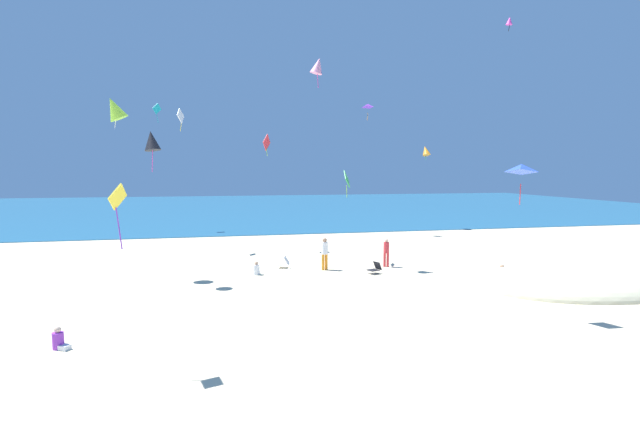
{
  "coord_description": "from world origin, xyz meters",
  "views": [
    {
      "loc": [
        -4.5,
        -11.42,
        5.15
      ],
      "look_at": [
        0.0,
        8.92,
        2.84
      ],
      "focal_mm": 27.37,
      "sensor_mm": 36.0,
      "label": 1
    }
  ],
  "objects_px": {
    "kite_pink": "(318,66)",
    "kite_black": "(152,141)",
    "kite_yellow": "(118,199)",
    "kite_green": "(347,179)",
    "kite_orange": "(426,151)",
    "kite_red": "(267,143)",
    "kite_purple": "(368,106)",
    "person_1": "(502,275)",
    "beach_chair_far_left": "(375,268)",
    "kite_white": "(181,116)",
    "person_0": "(59,341)",
    "kite_lime": "(115,108)",
    "kite_blue": "(521,168)",
    "person_3": "(325,251)",
    "beach_chair_near_camera": "(566,293)",
    "beach_chair_far_right": "(284,263)",
    "kite_teal": "(157,109)",
    "person_5": "(386,251)",
    "person_6": "(256,270)",
    "kite_magenta": "(509,21)"
  },
  "relations": [
    {
      "from": "beach_chair_far_left",
      "to": "kite_green",
      "type": "xyz_separation_m",
      "value": [
        -0.6,
        3.21,
        4.36
      ]
    },
    {
      "from": "kite_teal",
      "to": "kite_red",
      "type": "relative_size",
      "value": 1.18
    },
    {
      "from": "beach_chair_far_left",
      "to": "kite_orange",
      "type": "xyz_separation_m",
      "value": [
        10.49,
        17.29,
        6.57
      ]
    },
    {
      "from": "kite_yellow",
      "to": "kite_teal",
      "type": "relative_size",
      "value": 1.01
    },
    {
      "from": "kite_yellow",
      "to": "kite_green",
      "type": "bearing_deg",
      "value": 53.85
    },
    {
      "from": "beach_chair_far_right",
      "to": "kite_purple",
      "type": "bearing_deg",
      "value": -108.93
    },
    {
      "from": "kite_orange",
      "to": "beach_chair_far_left",
      "type": "bearing_deg",
      "value": -121.24
    },
    {
      "from": "beach_chair_far_right",
      "to": "kite_blue",
      "type": "xyz_separation_m",
      "value": [
        6.63,
        -10.42,
        4.93
      ]
    },
    {
      "from": "person_5",
      "to": "kite_red",
      "type": "height_order",
      "value": "kite_red"
    },
    {
      "from": "person_6",
      "to": "kite_blue",
      "type": "relative_size",
      "value": 0.46
    },
    {
      "from": "kite_orange",
      "to": "kite_teal",
      "type": "distance_m",
      "value": 23.19
    },
    {
      "from": "person_1",
      "to": "person_3",
      "type": "xyz_separation_m",
      "value": [
        -7.53,
        4.27,
        0.68
      ]
    },
    {
      "from": "kite_purple",
      "to": "person_1",
      "type": "bearing_deg",
      "value": -87.09
    },
    {
      "from": "person_0",
      "to": "kite_purple",
      "type": "relative_size",
      "value": 0.49
    },
    {
      "from": "person_1",
      "to": "kite_purple",
      "type": "height_order",
      "value": "kite_purple"
    },
    {
      "from": "beach_chair_far_right",
      "to": "kite_green",
      "type": "xyz_separation_m",
      "value": [
        3.62,
        0.81,
        4.35
      ]
    },
    {
      "from": "kite_orange",
      "to": "kite_blue",
      "type": "bearing_deg",
      "value": -107.7
    },
    {
      "from": "person_1",
      "to": "kite_lime",
      "type": "xyz_separation_m",
      "value": [
        -17.5,
        4.79,
        7.73
      ]
    },
    {
      "from": "kite_white",
      "to": "kite_teal",
      "type": "relative_size",
      "value": 0.88
    },
    {
      "from": "kite_yellow",
      "to": "kite_blue",
      "type": "height_order",
      "value": "kite_blue"
    },
    {
      "from": "person_0",
      "to": "kite_lime",
      "type": "distance_m",
      "value": 12.51
    },
    {
      "from": "person_0",
      "to": "person_1",
      "type": "relative_size",
      "value": 0.87
    },
    {
      "from": "beach_chair_near_camera",
      "to": "kite_green",
      "type": "relative_size",
      "value": 0.51
    },
    {
      "from": "beach_chair_far_right",
      "to": "person_5",
      "type": "xyz_separation_m",
      "value": [
        5.35,
        -0.91,
        0.59
      ]
    },
    {
      "from": "person_5",
      "to": "kite_magenta",
      "type": "bearing_deg",
      "value": -52.91
    },
    {
      "from": "beach_chair_near_camera",
      "to": "person_5",
      "type": "relative_size",
      "value": 0.51
    },
    {
      "from": "kite_lime",
      "to": "kite_purple",
      "type": "distance_m",
      "value": 21.18
    },
    {
      "from": "beach_chair_far_right",
      "to": "kite_blue",
      "type": "relative_size",
      "value": 0.5
    },
    {
      "from": "person_6",
      "to": "kite_red",
      "type": "distance_m",
      "value": 10.14
    },
    {
      "from": "person_6",
      "to": "kite_yellow",
      "type": "height_order",
      "value": "kite_yellow"
    },
    {
      "from": "kite_green",
      "to": "kite_purple",
      "type": "xyz_separation_m",
      "value": [
        4.97,
        11.7,
        5.59
      ]
    },
    {
      "from": "kite_blue",
      "to": "kite_red",
      "type": "bearing_deg",
      "value": 112.33
    },
    {
      "from": "kite_orange",
      "to": "kite_red",
      "type": "height_order",
      "value": "kite_red"
    },
    {
      "from": "kite_orange",
      "to": "kite_red",
      "type": "xyz_separation_m",
      "value": [
        -14.9,
        -8.71,
        0.05
      ]
    },
    {
      "from": "beach_chair_far_left",
      "to": "kite_white",
      "type": "bearing_deg",
      "value": -63.96
    },
    {
      "from": "kite_black",
      "to": "kite_teal",
      "type": "bearing_deg",
      "value": 94.96
    },
    {
      "from": "beach_chair_near_camera",
      "to": "person_6",
      "type": "height_order",
      "value": "person_6"
    },
    {
      "from": "kite_lime",
      "to": "kite_black",
      "type": "relative_size",
      "value": 0.84
    },
    {
      "from": "beach_chair_far_right",
      "to": "beach_chair_near_camera",
      "type": "bearing_deg",
      "value": 155.08
    },
    {
      "from": "kite_white",
      "to": "kite_red",
      "type": "relative_size",
      "value": 1.04
    },
    {
      "from": "person_5",
      "to": "kite_black",
      "type": "distance_m",
      "value": 12.9
    },
    {
      "from": "kite_pink",
      "to": "kite_black",
      "type": "relative_size",
      "value": 0.85
    },
    {
      "from": "beach_chair_far_right",
      "to": "kite_pink",
      "type": "bearing_deg",
      "value": -160.97
    },
    {
      "from": "kite_black",
      "to": "kite_orange",
      "type": "bearing_deg",
      "value": 39.39
    },
    {
      "from": "beach_chair_near_camera",
      "to": "person_3",
      "type": "relative_size",
      "value": 0.47
    },
    {
      "from": "kite_pink",
      "to": "kite_red",
      "type": "height_order",
      "value": "kite_pink"
    },
    {
      "from": "kite_pink",
      "to": "kite_black",
      "type": "xyz_separation_m",
      "value": [
        -8.04,
        -2.4,
        -4.06
      ]
    },
    {
      "from": "beach_chair_near_camera",
      "to": "kite_pink",
      "type": "bearing_deg",
      "value": 16.98
    },
    {
      "from": "beach_chair_far_right",
      "to": "kite_teal",
      "type": "height_order",
      "value": "kite_teal"
    },
    {
      "from": "person_0",
      "to": "kite_red",
      "type": "relative_size",
      "value": 0.49
    }
  ]
}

